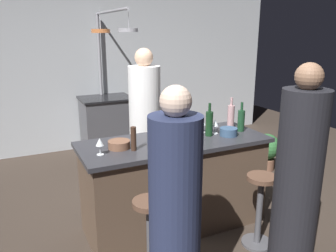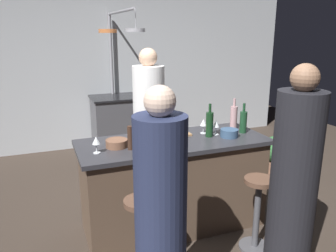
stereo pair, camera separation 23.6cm
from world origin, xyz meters
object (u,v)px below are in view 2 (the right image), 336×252
(bar_stool_right, at_px, (257,210))
(cutting_board, at_px, (173,134))
(bar_stool_left, at_px, (142,235))
(guest_left, at_px, (161,217))
(wine_bottle_green, at_px, (243,121))
(wine_glass_by_chef, at_px, (216,124))
(mixing_bowl_blue, at_px, (229,133))
(potted_plant, at_px, (275,152))
(wine_bottle_rose, at_px, (234,117))
(chef, at_px, (149,128))
(stove_range, at_px, (117,123))
(pepper_mill, at_px, (130,138))
(wine_bottle_dark, at_px, (164,134))
(wine_bottle_amber, at_px, (156,132))
(mixing_bowl_wooden, at_px, (117,143))
(wine_glass_near_right_guest, at_px, (203,123))
(wine_glass_near_left_guest, at_px, (96,141))
(wine_bottle_red, at_px, (209,124))
(guest_right, at_px, (294,183))

(bar_stool_right, xyz_separation_m, cutting_board, (-0.48, 0.79, 0.53))
(bar_stool_left, relative_size, guest_left, 0.43)
(wine_bottle_green, height_order, wine_glass_by_chef, wine_bottle_green)
(bar_stool_left, bearing_deg, cutting_board, 53.86)
(guest_left, xyz_separation_m, mixing_bowl_blue, (1.04, 0.91, 0.20))
(potted_plant, bearing_deg, wine_bottle_rose, -150.69)
(chef, bearing_deg, stove_range, 90.71)
(chef, height_order, wine_glass_by_chef, chef)
(bar_stool_right, distance_m, pepper_mill, 1.28)
(pepper_mill, height_order, wine_bottle_dark, wine_bottle_dark)
(cutting_board, height_order, wine_bottle_amber, wine_bottle_amber)
(guest_left, height_order, mixing_bowl_wooden, guest_left)
(wine_bottle_dark, distance_m, mixing_bowl_wooden, 0.43)
(wine_bottle_amber, bearing_deg, wine_bottle_rose, 11.46)
(wine_bottle_dark, bearing_deg, wine_glass_near_right_guest, 27.35)
(pepper_mill, xyz_separation_m, wine_glass_near_left_guest, (-0.29, 0.01, 0.00))
(wine_glass_near_right_guest, bearing_deg, wine_bottle_amber, -164.84)
(chef, xyz_separation_m, wine_glass_near_right_guest, (0.34, -0.72, 0.21))
(chef, bearing_deg, pepper_mill, -116.85)
(wine_glass_near_right_guest, bearing_deg, wine_bottle_red, -87.05)
(bar_stool_right, height_order, guest_right, guest_right)
(wine_glass_by_chef, bearing_deg, guest_right, -82.02)
(wine_glass_near_right_guest, relative_size, wine_glass_by_chef, 1.00)
(wine_bottle_green, bearing_deg, bar_stool_left, -154.47)
(pepper_mill, bearing_deg, wine_bottle_dark, -12.53)
(bar_stool_right, relative_size, wine_bottle_dark, 2.15)
(bar_stool_right, height_order, potted_plant, bar_stool_right)
(potted_plant, height_order, wine_bottle_green, wine_bottle_green)
(stove_range, height_order, wine_bottle_dark, wine_bottle_dark)
(cutting_board, bearing_deg, guest_right, -64.85)
(bar_stool_left, relative_size, wine_glass_near_right_guest, 4.66)
(bar_stool_right, bearing_deg, potted_plant, 47.18)
(bar_stool_right, relative_size, wine_bottle_red, 2.08)
(wine_bottle_green, height_order, wine_bottle_rose, wine_bottle_rose)
(wine_bottle_amber, relative_size, mixing_bowl_blue, 1.71)
(guest_left, relative_size, guest_right, 0.95)
(wine_bottle_green, bearing_deg, wine_glass_near_right_guest, 163.09)
(chef, relative_size, wine_bottle_red, 5.26)
(wine_glass_by_chef, distance_m, mixing_bowl_blue, 0.16)
(stove_range, height_order, wine_bottle_rose, wine_bottle_rose)
(bar_stool_left, bearing_deg, guest_right, -17.40)
(wine_bottle_dark, height_order, mixing_bowl_blue, wine_bottle_dark)
(cutting_board, height_order, wine_bottle_green, wine_bottle_green)
(chef, height_order, mixing_bowl_blue, chef)
(cutting_board, height_order, wine_bottle_red, wine_bottle_red)
(potted_plant, distance_m, wine_bottle_green, 1.48)
(wine_bottle_green, height_order, wine_glass_near_left_guest, wine_bottle_green)
(guest_left, relative_size, wine_glass_near_left_guest, 10.93)
(bar_stool_left, xyz_separation_m, wine_bottle_rose, (1.25, 0.76, 0.65))
(potted_plant, bearing_deg, mixing_bowl_blue, -146.42)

